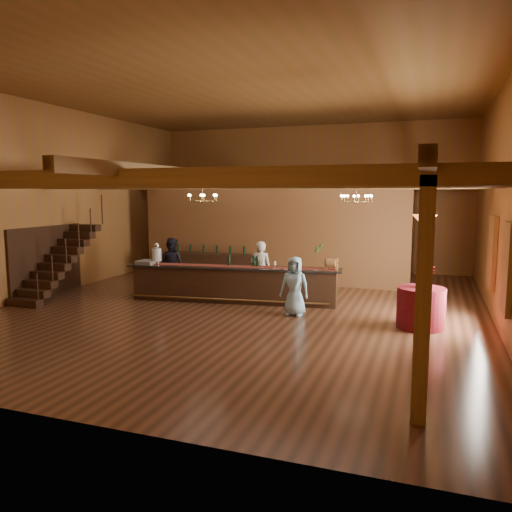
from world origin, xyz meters
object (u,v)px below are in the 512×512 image
(beverage_dispenser, at_px, (157,254))
(staff_second, at_px, (172,265))
(chandelier_left, at_px, (202,197))
(floor_plant, at_px, (322,264))
(bartender, at_px, (261,270))
(backbar_shelf, at_px, (217,268))
(tasting_bar, at_px, (233,284))
(round_table, at_px, (421,308))
(pendant_lamp, at_px, (425,219))
(raffle_drum, at_px, (331,263))
(chandelier_right, at_px, (356,198))
(guest, at_px, (295,286))

(beverage_dispenser, distance_m, staff_second, 1.07)
(chandelier_left, relative_size, staff_second, 0.49)
(floor_plant, bearing_deg, beverage_dispenser, -138.05)
(chandelier_left, distance_m, staff_second, 3.10)
(bartender, bearing_deg, backbar_shelf, -47.70)
(tasting_bar, relative_size, bartender, 3.63)
(floor_plant, bearing_deg, round_table, -54.06)
(tasting_bar, xyz_separation_m, pendant_lamp, (4.89, -1.03, 1.91))
(tasting_bar, height_order, backbar_shelf, tasting_bar)
(tasting_bar, relative_size, floor_plant, 4.35)
(raffle_drum, bearing_deg, chandelier_right, 34.99)
(tasting_bar, bearing_deg, staff_second, 154.81)
(round_table, distance_m, chandelier_left, 5.91)
(bartender, xyz_separation_m, floor_plant, (1.18, 2.64, -0.14))
(pendant_lamp, distance_m, staff_second, 7.56)
(chandelier_right, height_order, bartender, chandelier_right)
(pendant_lamp, height_order, floor_plant, pendant_lamp)
(round_table, bearing_deg, chandelier_left, 177.47)
(chandelier_right, bearing_deg, guest, -127.32)
(guest, bearing_deg, chandelier_left, 179.43)
(chandelier_right, bearing_deg, chandelier_left, -158.12)
(backbar_shelf, distance_m, round_table, 7.59)
(chandelier_left, distance_m, floor_plant, 5.16)
(raffle_drum, xyz_separation_m, backbar_shelf, (-4.32, 2.43, -0.69))
(raffle_drum, relative_size, chandelier_right, 0.43)
(tasting_bar, bearing_deg, chandelier_right, 4.58)
(round_table, height_order, staff_second, staff_second)
(raffle_drum, bearing_deg, round_table, -30.57)
(tasting_bar, xyz_separation_m, backbar_shelf, (-1.69, 2.73, -0.03))
(tasting_bar, xyz_separation_m, beverage_dispenser, (-2.21, -0.25, 0.77))
(beverage_dispenser, height_order, floor_plant, beverage_dispenser)
(raffle_drum, relative_size, staff_second, 0.21)
(tasting_bar, relative_size, staff_second, 3.63)
(bartender, distance_m, floor_plant, 2.89)
(pendant_lamp, xyz_separation_m, floor_plant, (-3.15, 4.34, -1.72))
(beverage_dispenser, xyz_separation_m, chandelier_right, (5.38, 0.93, 1.56))
(round_table, xyz_separation_m, chandelier_left, (-5.40, 0.24, 2.40))
(beverage_dispenser, height_order, staff_second, staff_second)
(chandelier_left, distance_m, pendant_lamp, 5.42)
(raffle_drum, bearing_deg, bartender, 169.81)
(floor_plant, bearing_deg, backbar_shelf, -170.45)
(bartender, bearing_deg, raffle_drum, 164.44)
(raffle_drum, relative_size, backbar_shelf, 0.10)
(round_table, bearing_deg, beverage_dispenser, 173.67)
(beverage_dispenser, distance_m, backbar_shelf, 3.13)
(tasting_bar, height_order, beverage_dispenser, beverage_dispenser)
(pendant_lamp, bearing_deg, chandelier_left, 177.47)
(round_table, bearing_deg, floor_plant, 125.94)
(raffle_drum, distance_m, guest, 1.43)
(staff_second, height_order, guest, staff_second)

